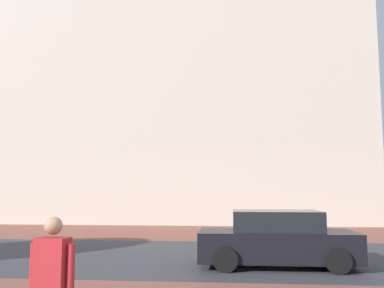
% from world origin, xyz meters
% --- Properties ---
extents(ground_plane, '(120.00, 120.00, 0.00)m').
position_xyz_m(ground_plane, '(0.00, 10.00, 0.00)').
color(ground_plane, brown).
extents(street_asphalt_strip, '(120.00, 7.57, 0.00)m').
position_xyz_m(street_asphalt_strip, '(0.00, 9.64, 0.00)').
color(street_asphalt_strip, '#38383D').
rests_on(street_asphalt_strip, ground_plane).
extents(landmark_building, '(24.89, 13.62, 38.88)m').
position_xyz_m(landmark_building, '(-2.23, 27.51, 11.07)').
color(landmark_building, beige).
rests_on(landmark_building, ground_plane).
extents(person_skater, '(0.60, 0.35, 1.73)m').
position_xyz_m(person_skater, '(-1.29, 1.24, 0.96)').
color(person_skater, slate).
rests_on(person_skater, ground_plane).
extents(car_black, '(4.20, 2.06, 1.50)m').
position_xyz_m(car_black, '(2.10, 7.98, 0.72)').
color(car_black, black).
rests_on(car_black, ground_plane).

